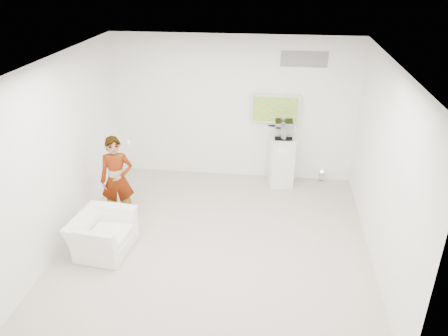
{
  "coord_description": "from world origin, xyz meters",
  "views": [
    {
      "loc": [
        0.89,
        -6.07,
        4.31
      ],
      "look_at": [
        0.04,
        0.6,
        1.06
      ],
      "focal_mm": 35.0,
      "sensor_mm": 36.0,
      "label": 1
    }
  ],
  "objects_px": {
    "tv": "(275,109)",
    "person": "(117,180)",
    "armchair": "(103,234)",
    "floor_uplight": "(321,176)",
    "pedestal": "(282,161)"
  },
  "relations": [
    {
      "from": "tv",
      "to": "floor_uplight",
      "type": "height_order",
      "value": "tv"
    },
    {
      "from": "armchair",
      "to": "floor_uplight",
      "type": "height_order",
      "value": "armchair"
    },
    {
      "from": "tv",
      "to": "pedestal",
      "type": "height_order",
      "value": "tv"
    },
    {
      "from": "tv",
      "to": "pedestal",
      "type": "distance_m",
      "value": 1.08
    },
    {
      "from": "tv",
      "to": "person",
      "type": "xyz_separation_m",
      "value": [
        -2.68,
        -2.01,
        -0.76
      ]
    },
    {
      "from": "pedestal",
      "to": "floor_uplight",
      "type": "height_order",
      "value": "pedestal"
    },
    {
      "from": "person",
      "to": "armchair",
      "type": "height_order",
      "value": "person"
    },
    {
      "from": "tv",
      "to": "pedestal",
      "type": "xyz_separation_m",
      "value": [
        0.19,
        -0.29,
        -1.02
      ]
    },
    {
      "from": "person",
      "to": "pedestal",
      "type": "bearing_deg",
      "value": 16.75
    },
    {
      "from": "tv",
      "to": "person",
      "type": "distance_m",
      "value": 3.44
    },
    {
      "from": "pedestal",
      "to": "person",
      "type": "bearing_deg",
      "value": -149.08
    },
    {
      "from": "tv",
      "to": "armchair",
      "type": "bearing_deg",
      "value": -131.45
    },
    {
      "from": "tv",
      "to": "pedestal",
      "type": "bearing_deg",
      "value": -57.06
    },
    {
      "from": "armchair",
      "to": "person",
      "type": "bearing_deg",
      "value": 8.74
    },
    {
      "from": "person",
      "to": "tv",
      "type": "bearing_deg",
      "value": 22.69
    }
  ]
}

